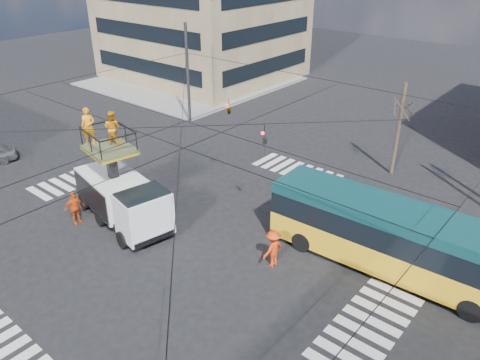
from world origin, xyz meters
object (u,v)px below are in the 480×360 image
object	(u,v)px
traffic_cone	(97,205)
flagger	(273,248)
utility_truck	(121,188)
city_bus	(398,239)
worker_ground	(75,208)

from	to	relation	value
traffic_cone	flagger	size ratio (longest dim) A/B	0.40
utility_truck	city_bus	distance (m)	13.86
utility_truck	traffic_cone	distance (m)	2.61
utility_truck	city_bus	bearing A→B (deg)	33.28
traffic_cone	flagger	world-z (taller)	flagger
city_bus	worker_ground	world-z (taller)	city_bus
traffic_cone	flagger	distance (m)	10.69
traffic_cone	worker_ground	bearing A→B (deg)	-81.23
utility_truck	worker_ground	bearing A→B (deg)	-124.17
city_bus	flagger	distance (m)	5.56
city_bus	traffic_cone	bearing A→B (deg)	-162.05
utility_truck	city_bus	xyz separation A→B (m)	(12.86, 5.16, -0.26)
flagger	utility_truck	bearing A→B (deg)	-72.07
city_bus	worker_ground	distance (m)	16.26
city_bus	flagger	world-z (taller)	city_bus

